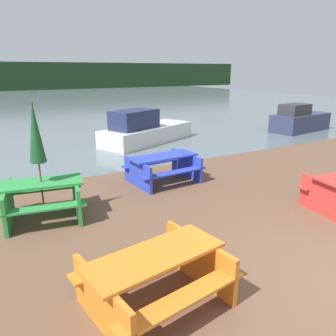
# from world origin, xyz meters

# --- Properties ---
(water) EXTENTS (60.00, 50.00, 0.00)m
(water) POSITION_xyz_m (0.00, 31.70, -0.00)
(water) COLOR slate
(water) RESTS_ON ground_plane
(far_treeline) EXTENTS (80.00, 1.60, 4.00)m
(far_treeline) POSITION_xyz_m (0.00, 51.70, 2.00)
(far_treeline) COLOR #193319
(far_treeline) RESTS_ON water
(picnic_table_orange) EXTENTS (1.98, 1.63, 0.72)m
(picnic_table_orange) POSITION_xyz_m (-2.50, 1.12, 0.44)
(picnic_table_orange) COLOR orange
(picnic_table_orange) RESTS_ON ground_plane
(picnic_table_green) EXTENTS (1.78, 1.62, 0.78)m
(picnic_table_green) POSITION_xyz_m (-3.31, 4.52, 0.46)
(picnic_table_green) COLOR green
(picnic_table_green) RESTS_ON ground_plane
(picnic_table_blue) EXTENTS (1.92, 1.50, 0.73)m
(picnic_table_blue) POSITION_xyz_m (-0.10, 5.33, 0.44)
(picnic_table_blue) COLOR blue
(picnic_table_blue) RESTS_ON ground_plane
(umbrella_darkgreen) EXTENTS (0.32, 0.32, 2.36)m
(umbrella_darkgreen) POSITION_xyz_m (-3.31, 4.52, 1.76)
(umbrella_darkgreen) COLOR brown
(umbrella_darkgreen) RESTS_ON ground_plane
(boat) EXTENTS (4.56, 3.06, 1.40)m
(boat) POSITION_xyz_m (1.58, 10.05, 0.51)
(boat) COLOR silver
(boat) RESTS_ON water
(boat_second) EXTENTS (3.44, 1.75, 1.35)m
(boat_second) POSITION_xyz_m (9.41, 8.78, 0.53)
(boat_second) COLOR #333856
(boat_second) RESTS_ON water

